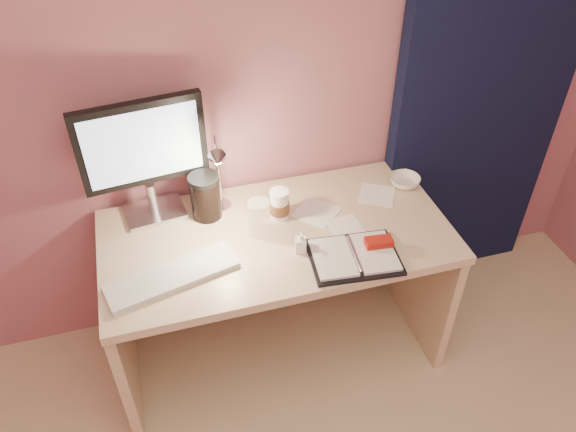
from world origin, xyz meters
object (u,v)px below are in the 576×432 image
object	(u,v)px
planner	(356,255)
dark_jar	(206,198)
desk	(273,261)
desk_lamp	(225,174)
keyboard	(172,276)
monitor	(143,150)
bowl	(405,181)
clear_cup	(259,218)
coffee_cup	(279,205)
lotion_bottle	(301,242)

from	to	relation	value
planner	dark_jar	bearing A→B (deg)	146.29
desk	planner	distance (m)	0.46
dark_jar	desk_lamp	bearing A→B (deg)	-37.38
keyboard	desk_lamp	bearing A→B (deg)	31.52
monitor	keyboard	size ratio (longest dim) A/B	1.07
monitor	bowl	distance (m)	1.13
monitor	desk_lamp	size ratio (longest dim) A/B	1.39
monitor	clear_cup	world-z (taller)	monitor
planner	bowl	bearing A→B (deg)	50.34
desk	dark_jar	distance (m)	0.41
monitor	coffee_cup	xyz separation A→B (m)	(0.49, -0.17, -0.25)
dark_jar	coffee_cup	bearing A→B (deg)	-18.36
planner	dark_jar	size ratio (longest dim) A/B	2.06
desk	bowl	size ratio (longest dim) A/B	10.48
desk	clear_cup	distance (m)	0.31
desk_lamp	monitor	bearing A→B (deg)	162.48
coffee_cup	monitor	bearing A→B (deg)	161.45
desk	dark_jar	xyz separation A→B (m)	(-0.25, 0.12, 0.31)
keyboard	dark_jar	world-z (taller)	dark_jar
clear_cup	dark_jar	bearing A→B (deg)	137.17
monitor	desk_lamp	xyz separation A→B (m)	(0.29, -0.13, -0.08)
monitor	bowl	world-z (taller)	monitor
bowl	keyboard	bearing A→B (deg)	-164.86
planner	lotion_bottle	size ratio (longest dim) A/B	3.93
bowl	dark_jar	distance (m)	0.88
keyboard	planner	size ratio (longest dim) A/B	1.35
coffee_cup	bowl	xyz separation A→B (m)	(0.59, 0.06, -0.04)
keyboard	lotion_bottle	size ratio (longest dim) A/B	5.30
keyboard	planner	distance (m)	0.69
keyboard	desk_lamp	distance (m)	0.44
monitor	keyboard	xyz separation A→B (m)	(0.02, -0.40, -0.30)
coffee_cup	desk_lamp	xyz separation A→B (m)	(-0.21, 0.04, 0.17)
monitor	dark_jar	distance (m)	0.32
coffee_cup	dark_jar	world-z (taller)	dark_jar
keyboard	clear_cup	bearing A→B (deg)	9.28
coffee_cup	dark_jar	xyz separation A→B (m)	(-0.29, 0.09, 0.03)
clear_cup	lotion_bottle	xyz separation A→B (m)	(0.13, -0.15, -0.03)
monitor	lotion_bottle	xyz separation A→B (m)	(0.52, -0.39, -0.27)
planner	dark_jar	xyz separation A→B (m)	(-0.50, 0.41, 0.07)
planner	clear_cup	world-z (taller)	clear_cup
monitor	planner	world-z (taller)	monitor
desk	coffee_cup	distance (m)	0.29
planner	coffee_cup	world-z (taller)	coffee_cup
desk_lamp	desk	bearing A→B (deg)	-11.56
dark_jar	desk_lamp	world-z (taller)	desk_lamp
clear_cup	bowl	distance (m)	0.71
monitor	keyboard	distance (m)	0.50
lotion_bottle	keyboard	bearing A→B (deg)	-178.90
clear_cup	desk_lamp	world-z (taller)	desk_lamp
planner	coffee_cup	distance (m)	0.39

